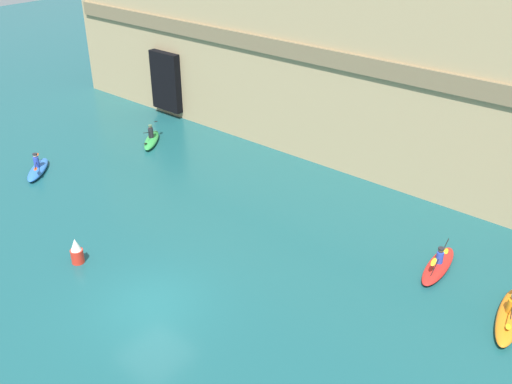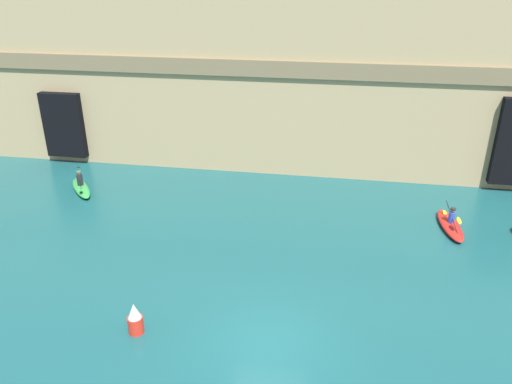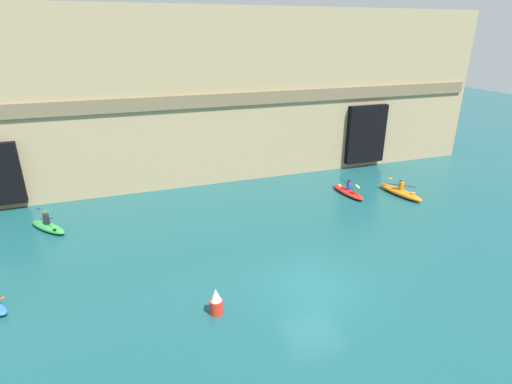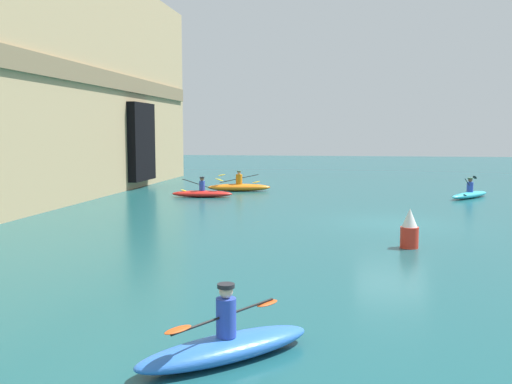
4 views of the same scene
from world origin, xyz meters
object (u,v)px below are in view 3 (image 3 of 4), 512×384
at_px(kayak_orange, 400,192).
at_px(kayak_red, 348,192).
at_px(marker_buoy, 216,302).
at_px(kayak_green, 48,226).

bearing_deg(kayak_orange, kayak_red, 57.39).
xyz_separation_m(kayak_red, marker_buoy, (-11.54, -9.10, 0.32)).
relative_size(kayak_green, kayak_red, 0.85).
bearing_deg(kayak_red, kayak_orange, -117.67).
height_order(kayak_green, kayak_red, kayak_green).
distance_m(kayak_orange, marker_buoy, 16.74).
xyz_separation_m(kayak_green, kayak_red, (18.68, -0.97, -0.03)).
xyz_separation_m(kayak_orange, kayak_red, (-3.26, 1.30, -0.04)).
height_order(kayak_orange, marker_buoy, kayak_orange).
height_order(kayak_orange, kayak_red, kayak_orange).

